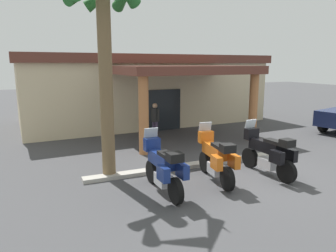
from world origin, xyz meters
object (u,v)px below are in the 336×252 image
Objects in this scene: motorcycle_orange at (216,158)px; motorcycle_black at (268,153)px; motorcycle_blue at (163,168)px; palm_tree_roadside at (103,35)px; motel_building at (143,88)px; pedestrian at (155,119)px.

motorcycle_orange is 1.00× the size of motorcycle_black.
motorcycle_blue is 0.37× the size of palm_tree_roadside.
motorcycle_blue is 1.00× the size of motorcycle_black.
motel_building is 10.47m from motorcycle_black.
pedestrian is 0.28× the size of palm_tree_roadside.
palm_tree_roadside is at bearing -118.43° from motel_building.
motorcycle_orange is 4.73m from palm_tree_roadside.
palm_tree_roadside reaches higher than pedestrian.
pedestrian is 5.99m from palm_tree_roadside.
palm_tree_roadside is (-4.12, -8.58, 2.18)m from motel_building.
motel_building is 4.79m from pedestrian.
motorcycle_blue is at bearing 86.52° from motorcycle_black.
motorcycle_black is at bearing -21.67° from palm_tree_roadside.
motel_building is 8.61× the size of pedestrian.
motorcycle_black is at bearing -91.33° from motorcycle_blue.
motorcycle_blue is 1.75m from motorcycle_orange.
palm_tree_roadside is at bearing 67.46° from motorcycle_orange.
palm_tree_roadside is at bearing 64.90° from motorcycle_black.
palm_tree_roadside is (-1.05, 1.80, 3.46)m from motorcycle_blue.
motorcycle_orange is 5.64m from pedestrian.
motel_building is 10.35m from motorcycle_orange.
motel_building reaches higher than motorcycle_blue.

